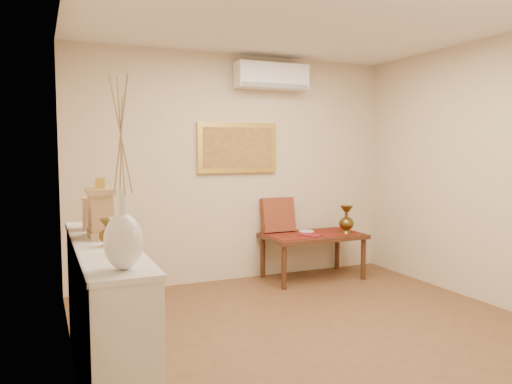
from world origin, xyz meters
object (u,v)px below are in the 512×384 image
white_vase (122,168)px  display_ledge (105,315)px  mantel_clock (101,212)px  low_table (313,239)px  wooden_chest (94,213)px  brass_urn_tall (346,216)px

white_vase → display_ledge: 1.30m
mantel_clock → low_table: bearing=32.3°
display_ledge → wooden_chest: bearing=89.5°
wooden_chest → low_table: bearing=26.0°
brass_urn_tall → mantel_clock: bearing=-153.2°
display_ledge → mantel_clock: (0.01, 0.20, 0.66)m
white_vase → mantel_clock: size_ratio=2.52×
display_ledge → low_table: bearing=35.1°
wooden_chest → low_table: wooden_chest is taller
brass_urn_tall → display_ledge: size_ratio=0.20×
low_table → brass_urn_tall: bearing=-19.2°
brass_urn_tall → low_table: (-0.39, 0.14, -0.28)m
white_vase → display_ledge: (-0.01, 0.82, -1.01)m
wooden_chest → white_vase: bearing=-89.7°
white_vase → low_table: size_ratio=0.86×
mantel_clock → low_table: mantel_clock is taller
white_vase → mantel_clock: (0.00, 1.02, -0.34)m
mantel_clock → white_vase: bearing=-90.2°
brass_urn_tall → wooden_chest: 3.29m
brass_urn_tall → low_table: size_ratio=0.34×
display_ledge → mantel_clock: mantel_clock is taller
brass_urn_tall → mantel_clock: (-3.05, -1.54, 0.39)m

